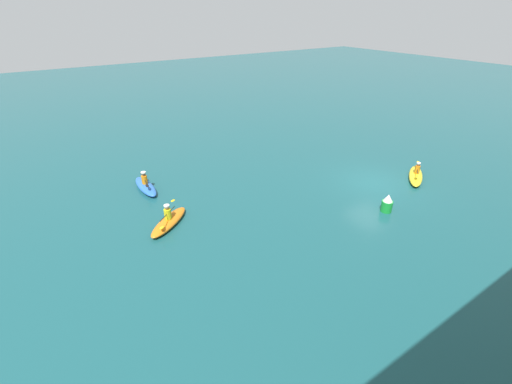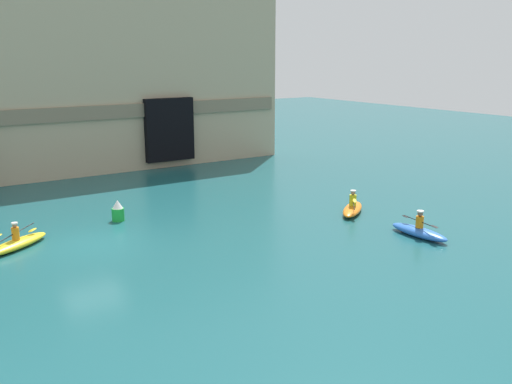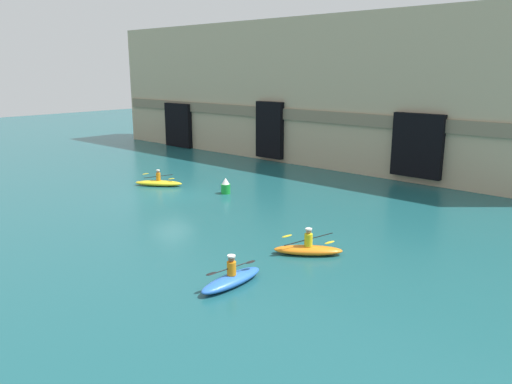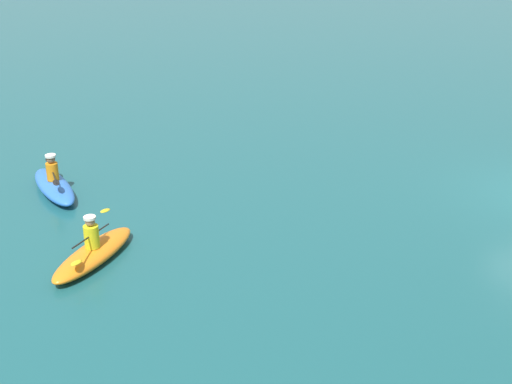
{
  "view_description": "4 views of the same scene",
  "coord_description": "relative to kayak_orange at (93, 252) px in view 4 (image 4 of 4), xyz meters",
  "views": [
    {
      "loc": [
        16.46,
        11.65,
        9.56
      ],
      "look_at": [
        8.42,
        -0.5,
        1.66
      ],
      "focal_mm": 24.0,
      "sensor_mm": 36.0,
      "label": 1
    },
    {
      "loc": [
        -6.72,
        -22.41,
        7.6
      ],
      "look_at": [
        6.82,
        -2.12,
        1.7
      ],
      "focal_mm": 40.0,
      "sensor_mm": 36.0,
      "label": 2
    },
    {
      "loc": [
        23.79,
        -18.73,
        7.62
      ],
      "look_at": [
        6.25,
        0.82,
        1.09
      ],
      "focal_mm": 35.0,
      "sensor_mm": 36.0,
      "label": 3
    },
    {
      "loc": [
        15.98,
        11.88,
        8.09
      ],
      "look_at": [
        8.43,
        -1.69,
        1.27
      ],
      "focal_mm": 50.0,
      "sensor_mm": 36.0,
      "label": 4
    }
  ],
  "objects": [
    {
      "name": "kayak_orange",
      "position": [
        0.0,
        0.0,
        0.0
      ],
      "size": [
        2.77,
        2.4,
        1.15
      ],
      "rotation": [
        0.0,
        0.0,
        0.66
      ],
      "color": "orange",
      "rests_on": "ground"
    },
    {
      "name": "kayak_blue",
      "position": [
        -0.23,
        -4.35,
        0.01
      ],
      "size": [
        0.83,
        2.9,
        1.15
      ],
      "rotation": [
        0.0,
        0.0,
        4.73
      ],
      "color": "blue",
      "rests_on": "ground"
    }
  ]
}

